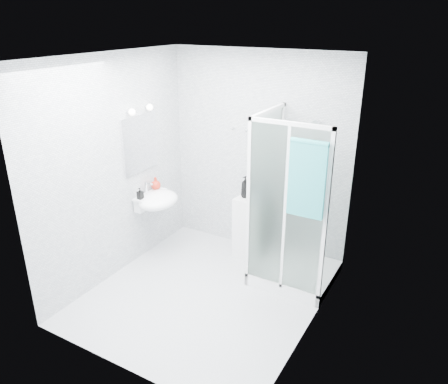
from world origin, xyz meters
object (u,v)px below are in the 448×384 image
Objects in this scene: shower_enclosure at (288,246)px; soap_dispenser_black at (140,193)px; storage_cabinet at (250,227)px; hand_towel at (307,177)px; wall_basin at (156,200)px; shampoo_bottle_b at (256,190)px; soap_dispenser_orange at (156,183)px; shampoo_bottle_a at (245,187)px.

shower_enclosure reaches higher than soap_dispenser_black.
shower_enclosure reaches higher than storage_cabinet.
hand_towel is (0.93, -0.67, 1.07)m from storage_cabinet.
wall_basin reaches higher than storage_cabinet.
soap_dispenser_black is at bearing -115.57° from wall_basin.
storage_cabinet is at bearing -154.00° from shampoo_bottle_b.
storage_cabinet is 1.57m from hand_towel.
hand_towel is at bearing -38.75° from shampoo_bottle_b.
storage_cabinet is 5.73× the size of soap_dispenser_black.
storage_cabinet is 5.01× the size of soap_dispenser_orange.
shower_enclosure is 0.80m from shampoo_bottle_b.
shower_enclosure reaches higher than wall_basin.
wall_basin is 0.25m from soap_dispenser_orange.
soap_dispenser_orange is 0.35m from soap_dispenser_black.
soap_dispenser_black is (-1.04, -0.78, -0.03)m from shampoo_bottle_a.
shower_enclosure is at bearing 127.16° from hand_towel.
storage_cabinet is at bearing 156.60° from shower_enclosure.
wall_basin is 0.25m from soap_dispenser_black.
shampoo_bottle_a is at bearing -173.37° from storage_cabinet.
shampoo_bottle_a is (-0.71, 0.27, 0.51)m from shower_enclosure.
shower_enclosure is 12.21× the size of soap_dispenser_orange.
storage_cabinet is (-0.63, 0.27, -0.04)m from shower_enclosure.
shampoo_bottle_b reaches higher than storage_cabinet.
hand_towel is 1.32m from shampoo_bottle_a.
soap_dispenser_black is at bearing -177.07° from hand_towel.
shampoo_bottle_a reaches higher than shampoo_bottle_b.
wall_basin is 3.42× the size of soap_dispenser_orange.
wall_basin is 1.24m from storage_cabinet.
shampoo_bottle_b is at bearing 12.46° from shampoo_bottle_a.
shower_enclosure reaches higher than shampoo_bottle_b.
hand_towel is (0.30, -0.40, 1.04)m from shower_enclosure.
hand_towel reaches higher than shampoo_bottle_b.
wall_basin is 1.26m from shampoo_bottle_b.
hand_towel is at bearing -30.58° from storage_cabinet.
soap_dispenser_orange is (-1.07, -0.43, -0.02)m from shampoo_bottle_a.
shower_enclosure is 0.69m from storage_cabinet.
wall_basin is at bearing -169.19° from shower_enclosure.
shower_enclosure is 2.44× the size of storage_cabinet.
hand_towel is at bearing -6.69° from soap_dispenser_orange.
wall_basin is 0.68× the size of storage_cabinet.
shampoo_bottle_b is (-0.87, 0.70, -0.56)m from hand_towel.
hand_towel is 3.68× the size of shampoo_bottle_b.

